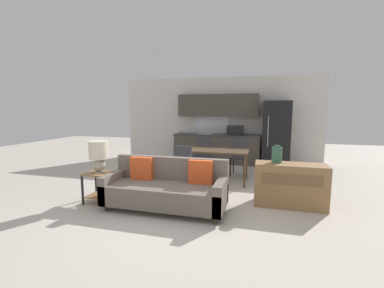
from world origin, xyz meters
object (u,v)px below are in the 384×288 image
Objects in this scene: side_table at (99,182)px; dining_chair_near_left at (185,165)px; vase at (277,155)px; dining_chair_far_left at (202,153)px; couch at (166,188)px; dining_table at (215,152)px; credenza at (290,185)px; refrigerator at (276,134)px; table_lamp at (99,154)px; dining_chair_far_right at (239,155)px.

side_table is 0.58× the size of dining_chair_near_left.
vase reaches higher than dining_chair_far_left.
dining_table is at bearing 74.52° from couch.
vase is at bearing 170.02° from credenza.
couch is 3.70× the size of side_table.
side_table is (-3.24, -4.03, -0.59)m from refrigerator.
refrigerator is 5.20m from side_table.
refrigerator is 6.26× the size of vase.
table_lamp reaches higher than vase.
dining_chair_near_left is at bearing 40.37° from table_lamp.
dining_chair_near_left is 1.55m from dining_chair_far_left.
dining_chair_near_left is at bearing 168.17° from credenza.
refrigerator is 3.39× the size of table_lamp.
table_lamp reaches higher than side_table.
refrigerator is at bearing 51.18° from side_table.
dining_chair_near_left is at bearing -122.37° from dining_table.
side_table is 3.23m from vase.
dining_chair_near_left reaches higher than side_table.
refrigerator is at bearing 55.68° from dining_table.
dining_chair_near_left and dining_chair_far_left have the same top height.
couch is at bearing -86.20° from dining_chair_far_left.
dining_chair_near_left is (1.30, 1.13, 0.16)m from side_table.
dining_chair_far_left is at bearing 122.22° from dining_table.
vase is 1.87m from dining_chair_near_left.
dining_chair_far_right is at bearing -116.43° from dining_chair_near_left.
dining_table is 2.65m from side_table.
vase is at bearing -42.05° from dining_table.
dining_chair_near_left is at bearing -115.78° from dining_chair_far_right.
credenza is at bearing -88.41° from refrigerator.
table_lamp is 1.73m from dining_chair_near_left.
couch is at bearing -104.13° from dining_chair_far_right.
credenza is 0.57m from vase.
dining_chair_far_left is (-1.93, -1.34, -0.44)m from refrigerator.
side_table is at bearing -133.20° from dining_table.
dining_table is 1.62× the size of dining_chair_far_right.
table_lamp reaches higher than dining_chair_near_left.
dining_table is 0.92m from dining_chair_far_left.
dining_table is 1.62× the size of dining_chair_near_left.
vase is (1.81, 0.68, 0.56)m from couch.
dining_chair_near_left is (-0.50, -0.79, -0.16)m from dining_table.
table_lamp is 3.17m from vase.
table_lamp is 2.98m from dining_chair_far_left.
side_table is 0.97× the size of table_lamp.
refrigerator is 3.49× the size of side_table.
dining_table is 2.60m from table_lamp.
vase is (3.09, 0.74, 0.53)m from side_table.
dining_chair_near_left reaches higher than couch.
dining_chair_far_right is at bearing 49.32° from side_table.
vase is at bearing 13.53° from side_table.
table_lamp is 0.48× the size of credenza.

